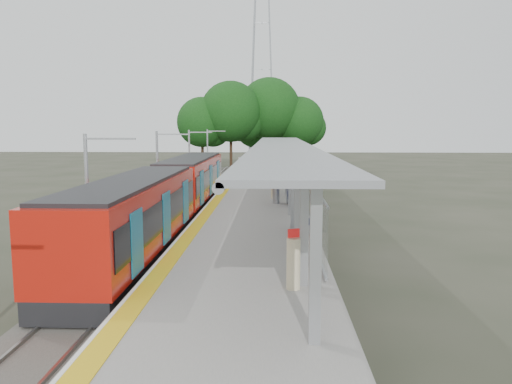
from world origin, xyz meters
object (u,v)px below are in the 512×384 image
(info_pillar_near, at_px, (293,263))
(litter_bin, at_px, (276,196))
(info_pillar_far, at_px, (274,186))
(train, at_px, (170,194))
(bench_mid, at_px, (292,197))
(bench_far, at_px, (295,185))
(bench_near, at_px, (307,220))

(info_pillar_near, xyz_separation_m, litter_bin, (-0.44, 16.35, -0.32))
(info_pillar_near, bearing_deg, info_pillar_far, 68.97)
(train, bearing_deg, bench_mid, 24.59)
(bench_far, relative_size, info_pillar_far, 0.98)
(bench_mid, bearing_deg, info_pillar_far, 123.81)
(train, height_order, bench_mid, train)
(info_pillar_far, bearing_deg, train, -145.73)
(bench_near, relative_size, info_pillar_far, 0.78)
(train, relative_size, bench_mid, 18.45)
(info_pillar_near, bearing_deg, bench_far, 64.69)
(bench_near, bearing_deg, litter_bin, 112.91)
(bench_near, xyz_separation_m, litter_bin, (-1.37, 8.10, -0.04))
(bench_far, bearing_deg, bench_near, -72.53)
(info_pillar_near, height_order, litter_bin, info_pillar_near)
(train, distance_m, bench_mid, 7.40)
(train, xyz_separation_m, info_pillar_far, (5.62, 6.10, -0.27))
(bench_near, bearing_deg, train, 163.22)
(info_pillar_near, height_order, info_pillar_far, info_pillar_far)
(info_pillar_near, bearing_deg, bench_mid, 65.24)
(bench_mid, bearing_deg, bench_far, 99.75)
(bench_far, xyz_separation_m, litter_bin, (-1.35, -4.43, -0.17))
(bench_near, distance_m, bench_mid, 7.20)
(litter_bin, bearing_deg, bench_mid, -43.18)
(info_pillar_near, bearing_deg, litter_bin, 68.75)
(bench_far, relative_size, litter_bin, 1.99)
(train, relative_size, info_pillar_near, 15.59)
(bench_near, distance_m, litter_bin, 8.22)
(bench_mid, relative_size, bench_far, 0.84)
(bench_far, bearing_deg, litter_bin, -89.60)
(info_pillar_far, bearing_deg, litter_bin, -99.60)
(train, height_order, bench_near, train)
(info_pillar_near, bearing_deg, train, 93.78)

